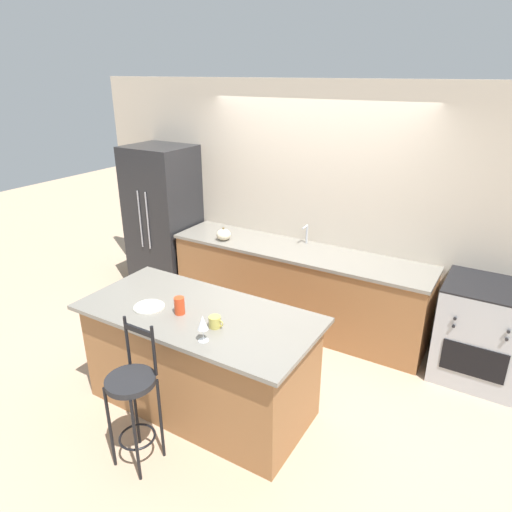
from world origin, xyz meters
TOP-DOWN VIEW (x-y plane):
  - ground_plane at (0.00, 0.00)m, footprint 18.00×18.00m
  - wall_back at (0.00, 0.73)m, footprint 6.00×0.07m
  - back_counter at (0.00, 0.39)m, footprint 2.99×0.71m
  - sink_faucet at (0.00, 0.60)m, footprint 0.02×0.13m
  - kitchen_island at (-0.07, -1.34)m, footprint 2.01×0.97m
  - refrigerator at (-1.93, 0.36)m, footprint 0.80×0.73m
  - oven_range at (1.94, 0.36)m, footprint 0.75×0.72m
  - bar_stool_near at (-0.10, -2.09)m, footprint 0.36×0.36m
  - dinner_plate at (-0.46, -1.49)m, footprint 0.26×0.26m
  - wine_glass at (0.23, -1.66)m, footprint 0.08×0.08m
  - coffee_mug at (0.19, -1.46)m, footprint 0.13×0.10m
  - tumbler_cup at (-0.18, -1.43)m, footprint 0.09×0.09m
  - pumpkin_decoration at (-0.88, 0.21)m, footprint 0.17×0.17m

SIDE VIEW (x-z plane):
  - ground_plane at x=0.00m, z-range 0.00..0.00m
  - back_counter at x=0.00m, z-range 0.00..0.93m
  - kitchen_island at x=-0.07m, z-range 0.00..0.94m
  - oven_range at x=1.94m, z-range 0.00..0.97m
  - bar_stool_near at x=-0.10m, z-range 0.04..1.19m
  - dinner_plate at x=-0.46m, z-range 0.94..0.96m
  - refrigerator at x=-1.93m, z-range 0.00..1.91m
  - coffee_mug at x=0.19m, z-range 0.94..1.03m
  - pumpkin_decoration at x=-0.88m, z-range 0.91..1.07m
  - tumbler_cup at x=-0.18m, z-range 0.94..1.08m
  - sink_faucet at x=0.00m, z-range 0.95..1.17m
  - wine_glass at x=0.23m, z-range 0.98..1.19m
  - wall_back at x=0.00m, z-range 0.00..2.70m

